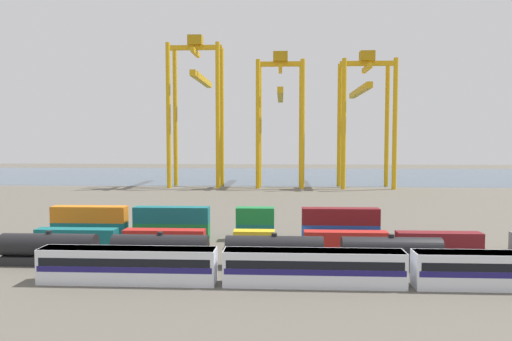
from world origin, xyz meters
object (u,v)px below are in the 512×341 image
(shipping_container_9, at_px, (172,231))
(shipping_container_13, at_px, (340,233))
(passenger_train, at_px, (314,266))
(freight_tank_row, at_px, (217,251))
(shipping_container_3, at_px, (346,240))
(gantry_crane_west, at_px, (197,96))
(gantry_crane_central, at_px, (280,106))
(gantry_crane_east, at_px, (365,105))

(shipping_container_9, xyz_separation_m, shipping_container_13, (26.95, 0.00, 0.00))
(passenger_train, relative_size, freight_tank_row, 1.10)
(shipping_container_9, distance_m, shipping_container_13, 26.95)
(shipping_container_3, height_order, gantry_crane_west, gantry_crane_west)
(shipping_container_3, bearing_deg, passenger_train, -107.76)
(passenger_train, distance_m, freight_tank_row, 13.72)
(shipping_container_3, distance_m, shipping_container_9, 27.63)
(shipping_container_9, bearing_deg, shipping_container_13, 0.00)
(passenger_train, xyz_separation_m, gantry_crane_west, (-32.78, 114.89, 28.97))
(shipping_container_9, height_order, gantry_crane_central, gantry_crane_central)
(passenger_train, xyz_separation_m, freight_tank_row, (-11.58, 7.35, -0.10))
(shipping_container_3, bearing_deg, shipping_container_9, 167.89)
(freight_tank_row, bearing_deg, passenger_train, -32.40)
(gantry_crane_central, bearing_deg, gantry_crane_east, -0.21)
(shipping_container_3, height_order, shipping_container_13, same)
(gantry_crane_west, height_order, gantry_crane_central, gantry_crane_west)
(shipping_container_9, xyz_separation_m, gantry_crane_central, (17.13, 91.53, 26.32))
(gantry_crane_east, bearing_deg, gantry_crane_central, 179.79)
(gantry_crane_east, bearing_deg, shipping_container_13, -101.70)
(passenger_train, height_order, shipping_container_13, passenger_train)
(freight_tank_row, height_order, shipping_container_3, freight_tank_row)
(shipping_container_9, height_order, gantry_crane_east, gantry_crane_east)
(shipping_container_13, xyz_separation_m, gantry_crane_east, (18.94, 91.42, 26.79))
(passenger_train, xyz_separation_m, shipping_container_3, (5.86, 18.31, -0.84))
(passenger_train, bearing_deg, gantry_crane_west, 105.92)
(gantry_crane_west, relative_size, gantry_crane_central, 1.13)
(freight_tank_row, distance_m, shipping_container_13, 24.15)
(shipping_container_9, bearing_deg, shipping_container_3, -12.11)
(shipping_container_9, bearing_deg, gantry_crane_east, 63.35)
(freight_tank_row, distance_m, gantry_crane_west, 113.40)
(shipping_container_13, bearing_deg, freight_tank_row, -136.05)
(freight_tank_row, relative_size, gantry_crane_central, 1.21)
(gantry_crane_west, bearing_deg, gantry_crane_east, 0.63)
(freight_tank_row, height_order, gantry_crane_central, gantry_crane_central)
(shipping_container_13, distance_m, gantry_crane_central, 95.74)
(freight_tank_row, relative_size, shipping_container_9, 4.57)
(freight_tank_row, relative_size, shipping_container_3, 4.57)
(freight_tank_row, bearing_deg, shipping_container_9, 119.75)
(passenger_train, bearing_deg, gantry_crane_east, 77.92)
(shipping_container_9, xyz_separation_m, gantry_crane_east, (45.89, 91.42, 26.79))
(shipping_container_3, xyz_separation_m, gantry_crane_east, (18.87, 97.22, 26.79))
(shipping_container_13, height_order, gantry_crane_west, gantry_crane_west)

